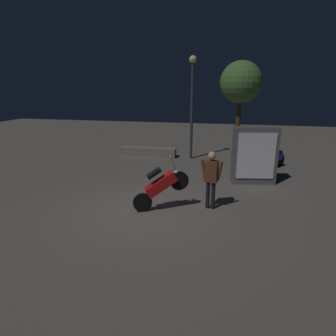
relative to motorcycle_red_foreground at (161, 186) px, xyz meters
name	(u,v)px	position (x,y,z in m)	size (l,w,h in m)	color
ground_plane	(141,210)	(-0.58, -0.15, -0.74)	(40.00, 40.00, 0.00)	#605951
motorcycle_red_foreground	(161,186)	(0.00, 0.00, 0.00)	(1.55, 0.79, 1.63)	black
motorcycle_blue_parked_left	(274,159)	(3.92, 5.27, -0.31)	(1.09, 1.38, 1.11)	black
person_rider_beside	(211,175)	(1.42, 0.40, 0.30)	(0.67, 0.30, 1.75)	black
streetlamp_near	(192,95)	(0.07, 6.26, 2.36)	(0.36, 0.36, 4.87)	#38383D
tree_left_bg	(241,83)	(2.32, 7.40, 2.91)	(2.04, 2.04, 4.72)	#4C331E
kiosk_billboard	(254,156)	(2.84, 3.05, 0.31)	(1.66, 0.77, 2.10)	#595960
planter_wall_low	(148,152)	(-2.16, 6.27, -0.52)	(2.89, 0.50, 0.45)	gray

